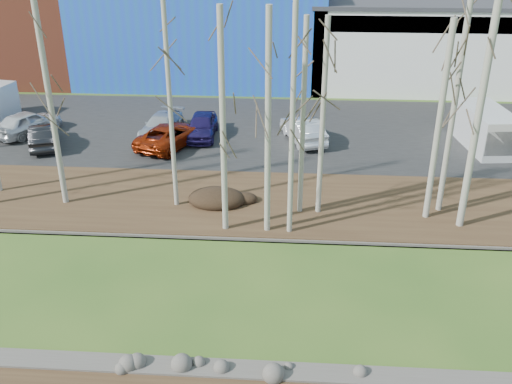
# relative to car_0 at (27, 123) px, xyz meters

# --- Properties ---
(near_bank_rocks) EXTENTS (80.00, 0.80, 0.50)m
(near_bank_rocks) POSITION_rel_car_0_xyz_m (15.03, -19.93, -0.91)
(near_bank_rocks) COLOR #47423D
(near_bank_rocks) RESTS_ON ground
(river) EXTENTS (80.00, 8.00, 0.90)m
(river) POSITION_rel_car_0_xyz_m (15.03, -15.83, -0.91)
(river) COLOR black
(river) RESTS_ON ground
(far_bank_rocks) EXTENTS (80.00, 0.80, 0.46)m
(far_bank_rocks) POSITION_rel_car_0_xyz_m (15.03, -11.73, -0.91)
(far_bank_rocks) COLOR #47423D
(far_bank_rocks) RESTS_ON ground
(far_bank) EXTENTS (80.00, 7.00, 0.15)m
(far_bank) POSITION_rel_car_0_xyz_m (15.03, -8.53, -0.83)
(far_bank) COLOR #382616
(far_bank) RESTS_ON ground
(parking_lot) EXTENTS (80.00, 14.00, 0.14)m
(parking_lot) POSITION_rel_car_0_xyz_m (15.03, 1.97, -0.84)
(parking_lot) COLOR black
(parking_lot) RESTS_ON ground
(building_brick) EXTENTS (16.32, 12.24, 7.80)m
(building_brick) POSITION_rel_car_0_xyz_m (-8.97, 15.97, 3.00)
(building_brick) COLOR brown
(building_brick) RESTS_ON ground
(building_blue) EXTENTS (20.40, 12.24, 8.30)m
(building_blue) POSITION_rel_car_0_xyz_m (9.03, 15.97, 3.25)
(building_blue) COLOR blue
(building_blue) RESTS_ON ground
(building_white) EXTENTS (18.36, 12.24, 6.80)m
(building_white) POSITION_rel_car_0_xyz_m (27.03, 15.96, 2.50)
(building_white) COLOR silver
(building_white) RESTS_ON ground
(dirt_mound) EXTENTS (2.74, 1.94, 0.54)m
(dirt_mound) POSITION_rel_car_0_xyz_m (13.20, -8.88, -0.49)
(dirt_mound) COLOR black
(dirt_mound) RESTS_ON far_bank
(birch_2) EXTENTS (0.27, 0.27, 9.52)m
(birch_2) POSITION_rel_car_0_xyz_m (5.90, -9.27, 4.00)
(birch_2) COLOR #A8A596
(birch_2) RESTS_ON far_bank
(birch_3) EXTENTS (0.21, 0.21, 9.40)m
(birch_3) POSITION_rel_car_0_xyz_m (11.30, -9.16, 3.94)
(birch_3) COLOR #A8A596
(birch_3) RESTS_ON far_bank
(birch_4) EXTENTS (0.26, 0.26, 9.50)m
(birch_4) POSITION_rel_car_0_xyz_m (13.91, -11.31, 3.99)
(birch_4) COLOR #A8A596
(birch_4) RESTS_ON far_bank
(birch_5) EXTENTS (0.23, 0.23, 8.87)m
(birch_5) POSITION_rel_car_0_xyz_m (18.03, -9.41, 3.68)
(birch_5) COLOR #A8A596
(birch_5) RESTS_ON far_bank
(birch_6) EXTENTS (0.22, 0.22, 9.95)m
(birch_6) POSITION_rel_car_0_xyz_m (16.73, -11.38, 4.22)
(birch_6) COLOR #A8A596
(birch_6) RESTS_ON far_bank
(birch_7) EXTENTS (0.31, 0.31, 11.14)m
(birch_7) POSITION_rel_car_0_xyz_m (24.30, -10.31, 4.81)
(birch_7) COLOR #A8A596
(birch_7) RESTS_ON far_bank
(birch_8) EXTENTS (0.27, 0.27, 8.84)m
(birch_8) POSITION_rel_car_0_xyz_m (22.96, -9.58, 3.67)
(birch_8) COLOR #A8A596
(birch_8) RESTS_ON far_bank
(birch_9) EXTENTS (0.26, 0.26, 10.67)m
(birch_9) POSITION_rel_car_0_xyz_m (23.69, -8.84, 4.58)
(birch_9) COLOR #A8A596
(birch_9) RESTS_ON far_bank
(birch_10) EXTENTS (0.23, 0.23, 8.87)m
(birch_10) POSITION_rel_car_0_xyz_m (17.18, -9.41, 3.68)
(birch_10) COLOR #A8A596
(birch_10) RESTS_ON far_bank
(birch_11) EXTENTS (0.26, 0.26, 9.50)m
(birch_11) POSITION_rel_car_0_xyz_m (15.75, -11.31, 3.99)
(birch_11) COLOR #A8A596
(birch_11) RESTS_ON far_bank
(car_0) EXTENTS (3.56, 4.85, 1.53)m
(car_0) POSITION_rel_car_0_xyz_m (0.00, 0.00, 0.00)
(car_0) COLOR silver
(car_0) RESTS_ON parking_lot
(car_1) EXTENTS (2.85, 4.38, 1.36)m
(car_1) POSITION_rel_car_0_xyz_m (1.86, -2.03, -0.08)
(car_1) COLOR black
(car_1) RESTS_ON parking_lot
(car_2) EXTENTS (3.99, 5.56, 1.41)m
(car_2) POSITION_rel_car_0_xyz_m (9.42, -1.48, -0.06)
(car_2) COLOR maroon
(car_2) RESTS_ON parking_lot
(car_3) EXTENTS (2.53, 4.72, 1.30)m
(car_3) POSITION_rel_car_0_xyz_m (8.46, 0.45, -0.12)
(car_3) COLOR #ACAFB4
(car_3) RESTS_ON parking_lot
(car_4) EXTENTS (1.88, 4.38, 1.48)m
(car_4) POSITION_rel_car_0_xyz_m (11.07, 0.24, -0.03)
(car_4) COLOR #21174F
(car_4) RESTS_ON parking_lot
(car_5) EXTENTS (3.00, 4.83, 1.50)m
(car_5) POSITION_rel_car_0_xyz_m (17.37, -0.07, -0.02)
(car_5) COLOR silver
(car_5) RESTS_ON parking_lot
(van_white) EXTENTS (2.73, 5.44, 2.29)m
(van_white) POSITION_rel_car_0_xyz_m (28.16, -0.44, 0.38)
(van_white) COLOR white
(van_white) RESTS_ON parking_lot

